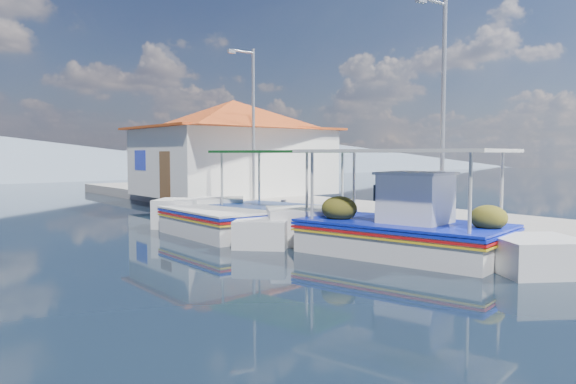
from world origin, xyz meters
TOP-DOWN VIEW (x-y plane):
  - ground at (0.00, 0.00)m, footprint 160.00×160.00m
  - quay at (5.90, 6.00)m, footprint 5.00×44.00m
  - bollards at (3.80, 5.25)m, footprint 0.20×17.20m
  - main_caique at (2.21, 1.38)m, footprint 3.66×8.23m
  - caique_green_canopy at (2.28, 6.23)m, footprint 3.22×7.25m
  - caique_blue_hull at (0.32, 6.79)m, footprint 2.01×6.69m
  - harbor_building at (6.20, 15.00)m, footprint 10.49×10.49m
  - lamp_post_near at (4.51, 2.00)m, footprint 1.21×0.14m
  - lamp_post_far at (4.51, 11.00)m, footprint 1.21×0.14m
  - mountain_ridge at (6.54, 56.00)m, footprint 171.40×96.00m

SIDE VIEW (x-z plane):
  - ground at x=0.00m, z-range 0.00..0.00m
  - quay at x=5.90m, z-range 0.00..0.50m
  - caique_blue_hull at x=0.32m, z-range -0.27..0.92m
  - caique_green_canopy at x=2.28m, z-range -0.97..1.80m
  - main_caique at x=2.21m, z-range -0.85..1.93m
  - bollards at x=3.80m, z-range 0.50..0.80m
  - mountain_ridge at x=6.54m, z-range -0.71..4.79m
  - harbor_building at x=6.20m, z-range 0.58..4.98m
  - lamp_post_near at x=4.51m, z-range 0.85..6.85m
  - lamp_post_far at x=4.51m, z-range 0.85..6.85m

